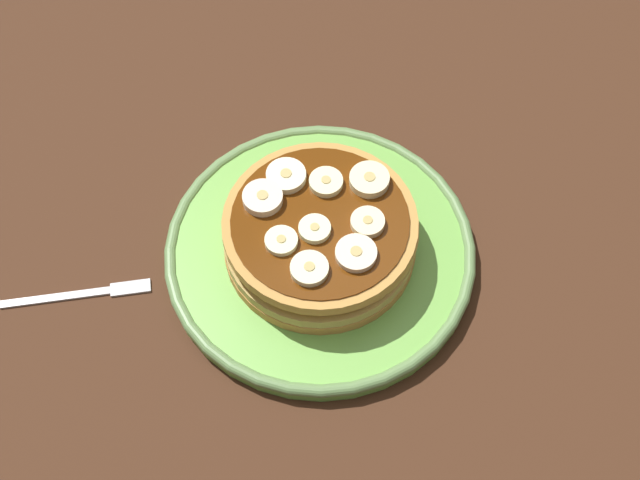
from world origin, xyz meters
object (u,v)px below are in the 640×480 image
at_px(banana_slice_4, 326,183).
at_px(banana_slice_6, 369,180).
at_px(banana_slice_1, 368,223).
at_px(plate, 320,252).
at_px(banana_slice_3, 280,239).
at_px(banana_slice_7, 289,175).
at_px(banana_slice_0, 315,229).
at_px(banana_slice_2, 309,269).
at_px(banana_slice_8, 356,254).
at_px(fork, 85,293).
at_px(banana_slice_5, 263,198).
at_px(pancake_stack, 321,234).

xyz_separation_m(banana_slice_4, banana_slice_6, (-0.02, -0.03, 0.00)).
bearing_deg(banana_slice_1, plate, 50.01).
bearing_deg(banana_slice_3, banana_slice_7, -40.02).
bearing_deg(banana_slice_1, banana_slice_0, 63.85).
xyz_separation_m(banana_slice_2, banana_slice_8, (-0.01, -0.04, -0.00)).
xyz_separation_m(banana_slice_1, banana_slice_3, (0.03, 0.07, -0.00)).
distance_m(banana_slice_3, fork, 0.18).
height_order(banana_slice_2, banana_slice_5, banana_slice_5).
height_order(banana_slice_5, banana_slice_7, banana_slice_5).
relative_size(banana_slice_5, fork, 0.28).
bearing_deg(banana_slice_0, banana_slice_1, -116.15).
distance_m(banana_slice_5, banana_slice_8, 0.09).
xyz_separation_m(pancake_stack, banana_slice_0, (-0.01, 0.01, 0.03)).
distance_m(banana_slice_0, fork, 0.21).
height_order(banana_slice_3, banana_slice_5, banana_slice_5).
relative_size(banana_slice_3, banana_slice_8, 0.80).
bearing_deg(banana_slice_8, banana_slice_7, 1.57).
relative_size(plate, banana_slice_1, 9.57).
relative_size(banana_slice_4, banana_slice_5, 0.85).
distance_m(banana_slice_0, banana_slice_4, 0.05).
distance_m(banana_slice_6, banana_slice_7, 0.07).
xyz_separation_m(banana_slice_5, fork, (0.04, 0.16, -0.06)).
relative_size(banana_slice_1, banana_slice_3, 1.04).
bearing_deg(banana_slice_2, plate, -44.30).
xyz_separation_m(banana_slice_0, banana_slice_5, (0.05, 0.02, 0.00)).
xyz_separation_m(plate, banana_slice_2, (-0.03, 0.03, 0.05)).
relative_size(pancake_stack, banana_slice_6, 5.03).
height_order(banana_slice_0, banana_slice_8, same).
xyz_separation_m(banana_slice_0, banana_slice_7, (0.06, -0.01, 0.00)).
height_order(banana_slice_2, banana_slice_7, same).
xyz_separation_m(plate, banana_slice_0, (-0.01, 0.01, 0.05)).
relative_size(banana_slice_2, banana_slice_3, 1.14).
xyz_separation_m(banana_slice_2, banana_slice_4, (0.06, -0.06, 0.00)).
bearing_deg(banana_slice_7, banana_slice_6, -129.08).
xyz_separation_m(banana_slice_1, banana_slice_8, (-0.02, 0.03, -0.00)).
bearing_deg(banana_slice_6, banana_slice_7, 50.92).
bearing_deg(banana_slice_4, plate, 137.82).
bearing_deg(banana_slice_0, banana_slice_8, -158.92).
relative_size(pancake_stack, banana_slice_5, 5.06).
bearing_deg(banana_slice_2, banana_slice_5, -3.71).
relative_size(banana_slice_3, fork, 0.23).
bearing_deg(banana_slice_4, fork, 75.12).
distance_m(banana_slice_2, banana_slice_6, 0.10).
bearing_deg(banana_slice_2, banana_slice_3, 6.76).
bearing_deg(banana_slice_7, banana_slice_0, 168.12).
height_order(banana_slice_2, banana_slice_4, same).
bearing_deg(banana_slice_7, pancake_stack, 178.27).
xyz_separation_m(banana_slice_0, banana_slice_2, (-0.03, 0.02, 0.00)).
height_order(banana_slice_0, banana_slice_3, same).
bearing_deg(banana_slice_8, banana_slice_4, -15.15).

